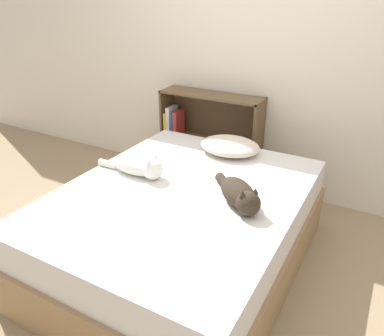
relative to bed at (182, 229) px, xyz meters
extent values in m
plane|color=#997F60|center=(0.00, 0.00, -0.28)|extent=(8.00, 8.00, 0.00)
cube|color=silver|center=(0.00, 1.33, 0.97)|extent=(8.00, 0.06, 2.50)
cube|color=#99754C|center=(0.00, 0.00, -0.11)|extent=(1.45, 1.83, 0.34)
cube|color=silver|center=(0.00, 0.00, 0.17)|extent=(1.41, 1.78, 0.23)
ellipsoid|color=beige|center=(0.02, 0.70, 0.34)|extent=(0.46, 0.37, 0.11)
ellipsoid|color=white|center=(-0.39, 0.05, 0.34)|extent=(0.34, 0.14, 0.12)
sphere|color=white|center=(-0.25, 0.05, 0.36)|extent=(0.14, 0.14, 0.14)
cone|color=white|center=(-0.25, 0.09, 0.43)|extent=(0.04, 0.04, 0.03)
cone|color=white|center=(-0.25, 0.01, 0.43)|extent=(0.04, 0.04, 0.03)
cylinder|color=white|center=(-0.62, 0.04, 0.31)|extent=(0.15, 0.05, 0.05)
ellipsoid|color=#33281E|center=(0.36, 0.04, 0.35)|extent=(0.35, 0.34, 0.14)
sphere|color=#33281E|center=(0.46, -0.05, 0.36)|extent=(0.14, 0.14, 0.14)
cone|color=#33281E|center=(0.49, -0.03, 0.43)|extent=(0.04, 0.04, 0.03)
cone|color=#33281E|center=(0.44, -0.08, 0.43)|extent=(0.04, 0.04, 0.03)
cylinder|color=#33281E|center=(0.20, 0.19, 0.32)|extent=(0.15, 0.14, 0.06)
cube|color=brown|center=(-0.84, 1.16, 0.16)|extent=(0.02, 0.26, 0.87)
cube|color=brown|center=(0.08, 1.16, 0.16)|extent=(0.02, 0.26, 0.87)
cube|color=brown|center=(-0.38, 1.16, -0.27)|extent=(0.94, 0.26, 0.02)
cube|color=brown|center=(-0.38, 1.16, 0.58)|extent=(0.94, 0.26, 0.02)
cube|color=brown|center=(-0.38, 1.16, 0.16)|extent=(0.90, 0.26, 0.02)
cube|color=brown|center=(-0.38, 1.28, 0.16)|extent=(0.94, 0.02, 0.87)
cube|color=gold|center=(-0.80, 1.12, 0.27)|extent=(0.02, 0.16, 0.21)
cube|color=beige|center=(-0.77, 1.12, 0.30)|extent=(0.04, 0.16, 0.27)
cube|color=#2D519E|center=(-0.73, 1.12, 0.27)|extent=(0.02, 0.16, 0.21)
cube|color=#B7332D|center=(-0.69, 1.12, 0.28)|extent=(0.04, 0.16, 0.23)
camera|label=1|loc=(1.06, -1.76, 1.43)|focal=35.00mm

